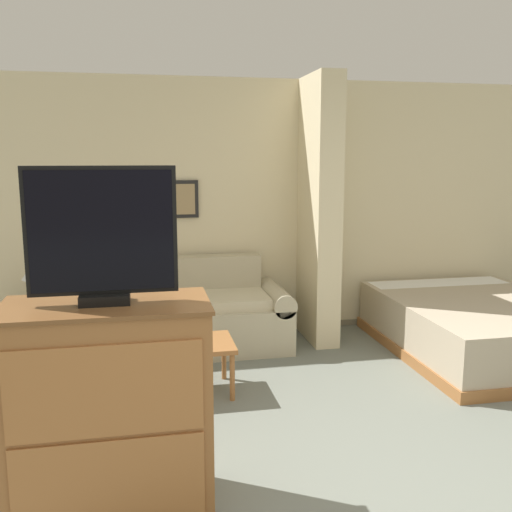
% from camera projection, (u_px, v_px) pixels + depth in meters
% --- Properties ---
extents(wall_back, '(7.57, 0.16, 2.60)m').
position_uv_depth(wall_back, '(264.00, 208.00, 5.94)').
color(wall_back, beige).
rests_on(wall_back, ground_plane).
extents(wall_partition_pillar, '(0.24, 0.74, 2.60)m').
position_uv_depth(wall_partition_pillar, '(319.00, 211.00, 5.61)').
color(wall_partition_pillar, beige).
rests_on(wall_partition_pillar, ground_plane).
extents(couch, '(2.11, 0.84, 0.85)m').
position_uv_depth(couch, '(179.00, 317.00, 5.46)').
color(couch, '#B7AD8E').
rests_on(couch, ground_plane).
extents(coffee_table, '(0.70, 0.52, 0.41)m').
position_uv_depth(coffee_table, '(188.00, 349.00, 4.42)').
color(coffee_table, '#996033').
rests_on(coffee_table, ground_plane).
extents(side_table, '(0.45, 0.45, 0.54)m').
position_uv_depth(side_table, '(42.00, 311.00, 5.17)').
color(side_table, '#996033').
rests_on(side_table, ground_plane).
extents(table_lamp, '(0.30, 0.30, 0.45)m').
position_uv_depth(table_lamp, '(39.00, 269.00, 5.11)').
color(table_lamp, tan).
rests_on(table_lamp, side_table).
extents(tv_dresser, '(1.01, 0.52, 1.12)m').
position_uv_depth(tv_dresser, '(110.00, 411.00, 2.88)').
color(tv_dresser, '#996033').
rests_on(tv_dresser, ground_plane).
extents(tv, '(0.71, 0.16, 0.67)m').
position_uv_depth(tv, '(102.00, 237.00, 2.72)').
color(tv, black).
rests_on(tv, tv_dresser).
extents(bed, '(1.63, 2.08, 0.50)m').
position_uv_depth(bed, '(479.00, 325.00, 5.38)').
color(bed, '#996033').
rests_on(bed, ground_plane).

